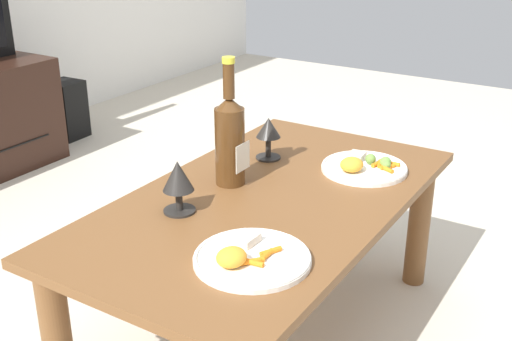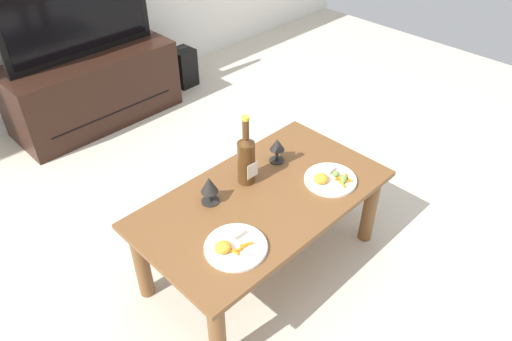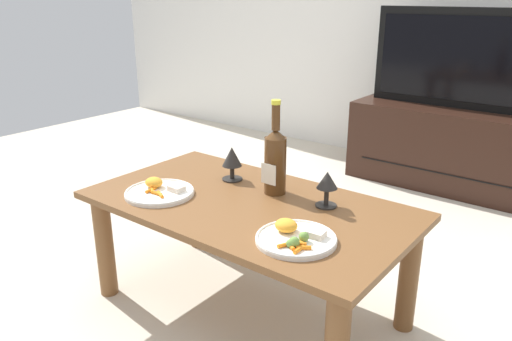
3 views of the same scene
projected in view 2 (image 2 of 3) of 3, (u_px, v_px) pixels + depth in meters
The scene contains 10 objects.
ground_plane at pixel (262, 263), 2.43m from camera, with size 6.40×6.40×0.00m, color beige.
dining_table at pixel (263, 210), 2.21m from camera, with size 1.17×0.65×0.45m.
tv_stand at pixel (93, 88), 3.39m from camera, with size 1.15×0.50×0.50m.
tv_screen at pixel (76, 13), 3.06m from camera, with size 1.04×0.05×0.58m.
floor_speaker at pixel (184, 67), 3.87m from camera, with size 0.17×0.17×0.31m, color black.
wine_bottle at pixel (246, 158), 2.16m from camera, with size 0.08×0.08×0.35m.
goblet_left at pixel (209, 186), 2.08m from camera, with size 0.08×0.08×0.14m.
goblet_right at pixel (277, 146), 2.32m from camera, with size 0.08×0.08×0.13m.
dinner_plate_left at pixel (235, 246), 1.90m from camera, with size 0.26×0.26×0.05m.
dinner_plate_right at pixel (330, 179), 2.24m from camera, with size 0.25×0.25×0.05m.
Camera 2 is at (-1.17, -1.13, 1.87)m, focal length 33.52 mm.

